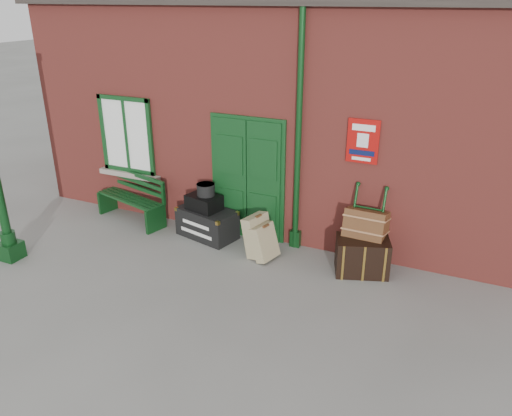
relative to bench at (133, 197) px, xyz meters
The scene contains 10 objects.
ground 2.99m from the bench, 24.12° to the right, with size 80.00×80.00×0.00m, color gray.
station_building 3.91m from the bench, 40.34° to the left, with size 10.30×4.30×4.36m.
bench is the anchor object (origin of this frame).
houdini_trunk 1.73m from the bench, ahead, with size 1.08×0.59×0.54m, color black.
strongbox 1.68m from the bench, ahead, with size 0.59×0.43×0.27m, color black.
hatbox 1.75m from the bench, ahead, with size 0.32×0.32×0.22m, color black.
suitcase_back 2.87m from the bench, ahead, with size 0.20×0.50×0.70m, color tan.
suitcase_front 3.07m from the bench, ahead, with size 0.18×0.45×0.60m, color tan.
porter_trolley 4.61m from the bench, ahead, with size 0.68×0.73×1.35m.
dark_trunk 4.64m from the bench, ahead, with size 0.82×0.54×0.60m, color black.
Camera 1 is at (3.33, -6.10, 4.14)m, focal length 35.00 mm.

